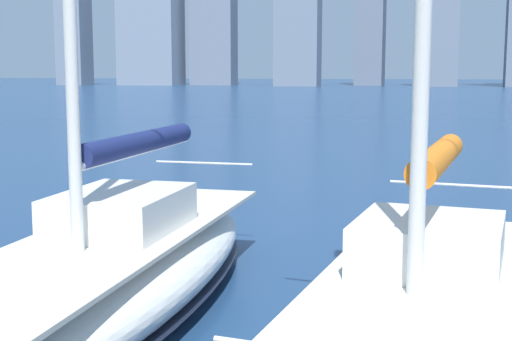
% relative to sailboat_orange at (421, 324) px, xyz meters
% --- Properties ---
extents(sailboat_orange, '(3.42, 7.88, 9.37)m').
position_rel_sailboat_orange_xyz_m(sailboat_orange, '(0.00, 0.00, 0.00)').
color(sailboat_orange, white).
rests_on(sailboat_orange, ground).
extents(sailboat_navy, '(2.63, 9.56, 9.51)m').
position_rel_sailboat_orange_xyz_m(sailboat_navy, '(4.20, -1.01, -0.03)').
color(sailboat_navy, white).
rests_on(sailboat_navy, ground).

